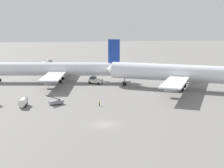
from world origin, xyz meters
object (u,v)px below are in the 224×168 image
at_px(ground_crew_ramp_agent_by_cones, 99,103).
at_px(airliner_being_pushed, 176,73).
at_px(airliner_at_gate_left, 54,69).
at_px(pushback_tug, 95,80).
at_px(gse_belt_loader_portside, 56,102).
at_px(jet_bridge, 44,65).
at_px(gse_fuel_bowser_stubby, 23,102).

bearing_deg(ground_crew_ramp_agent_by_cones, airliner_being_pushed, 35.71).
xyz_separation_m(airliner_at_gate_left, airliner_being_pushed, (42.25, -19.40, 0.69)).
xyz_separation_m(pushback_tug, gse_belt_loader_portside, (-13.69, -30.63, -0.39)).
relative_size(pushback_tug, jet_bridge, 0.39).
bearing_deg(gse_fuel_bowser_stubby, airliner_being_pushed, 20.52).
relative_size(airliner_at_gate_left, jet_bridge, 2.81).
bearing_deg(gse_fuel_bowser_stubby, airliner_at_gate_left, 79.60).
relative_size(gse_fuel_bowser_stubby, jet_bridge, 0.25).
relative_size(gse_belt_loader_portside, ground_crew_ramp_agent_by_cones, 3.18).
bearing_deg(airliner_being_pushed, gse_fuel_bowser_stubby, -159.48).
relative_size(airliner_at_gate_left, airliner_being_pushed, 1.20).
bearing_deg(ground_crew_ramp_agent_by_cones, airliner_at_gate_left, 109.32).
distance_m(gse_fuel_bowser_stubby, jet_bridge, 58.53).
xyz_separation_m(pushback_tug, ground_crew_ramp_agent_by_cones, (-1.65, -33.85, -0.40)).
bearing_deg(jet_bridge, ground_crew_ramp_agent_by_cones, -72.75).
distance_m(airliner_at_gate_left, gse_fuel_bowser_stubby, 38.60).
height_order(gse_fuel_bowser_stubby, ground_crew_ramp_agent_by_cones, gse_fuel_bowser_stubby).
bearing_deg(airliner_at_gate_left, pushback_tug, -20.75).
bearing_deg(airliner_at_gate_left, gse_fuel_bowser_stubby, -100.40).
relative_size(gse_belt_loader_portside, jet_bridge, 0.25).
bearing_deg(pushback_tug, ground_crew_ramp_agent_by_cones, -92.79).
distance_m(pushback_tug, jet_bridge, 33.57).
distance_m(airliner_at_gate_left, ground_crew_ramp_agent_by_cones, 42.31).
relative_size(pushback_tug, gse_belt_loader_portside, 1.56).
bearing_deg(gse_belt_loader_portside, pushback_tug, 65.92).
height_order(pushback_tug, ground_crew_ramp_agent_by_cones, pushback_tug).
relative_size(ground_crew_ramp_agent_by_cones, jet_bridge, 0.08).
xyz_separation_m(airliner_being_pushed, ground_crew_ramp_agent_by_cones, (-28.31, -20.35, -4.72)).
distance_m(airliner_being_pushed, gse_belt_loader_portside, 44.10).
distance_m(gse_fuel_bowser_stubby, ground_crew_ramp_agent_by_cones, 20.97).
height_order(pushback_tug, gse_belt_loader_portside, gse_belt_loader_portside).
xyz_separation_m(gse_fuel_bowser_stubby, gse_belt_loader_portside, (8.83, 1.27, -0.51)).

